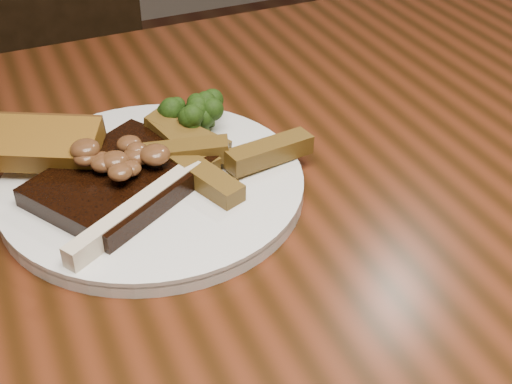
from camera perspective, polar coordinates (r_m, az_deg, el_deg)
dining_table at (r=0.69m, az=-1.08°, el=-8.72°), size 1.60×0.90×0.75m
chair_far at (r=1.34m, az=-18.25°, el=3.87°), size 0.42×0.42×0.86m
plate at (r=0.67m, az=-8.25°, el=0.38°), size 0.33×0.33×0.01m
steak at (r=0.66m, az=-10.68°, el=0.85°), size 0.19×0.17×0.02m
steak_bone at (r=0.62m, az=-9.46°, el=-1.78°), size 0.14×0.09×0.02m
mushroom_pile at (r=0.64m, az=-11.27°, el=2.66°), size 0.08×0.08×0.03m
garlic_bread at (r=0.70m, az=-16.35°, el=2.36°), size 0.12×0.10×0.02m
potato_wedges at (r=0.69m, az=-2.45°, el=3.53°), size 0.11×0.11×0.02m
broccoli_cluster at (r=0.73m, az=-4.28°, el=5.98°), size 0.07×0.07×0.04m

